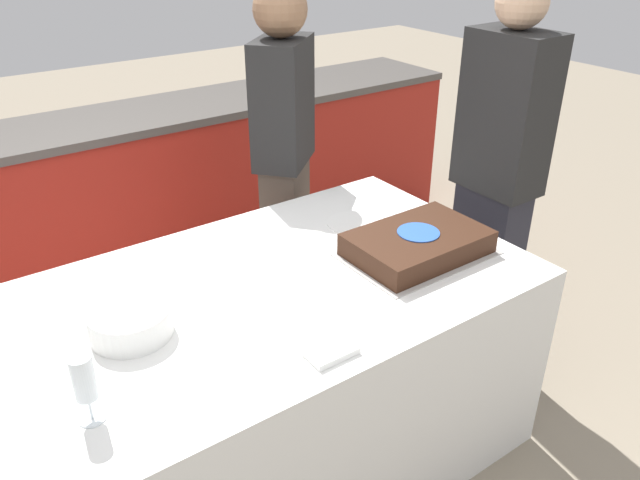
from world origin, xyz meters
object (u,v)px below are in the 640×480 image
person_seated_right (496,183)px  person_cutting_cake (284,161)px  plate_stack (130,322)px  wine_glass (84,380)px  cake (417,244)px

person_seated_right → person_cutting_cake: bearing=-142.9°
person_cutting_cake → plate_stack: bearing=-5.2°
wine_glass → person_cutting_cake: size_ratio=0.12×
wine_glass → plate_stack: bearing=53.6°
plate_stack → person_seated_right: bearing=-0.0°
wine_glass → cake: bearing=6.7°
plate_stack → person_seated_right: person_seated_right is taller
cake → person_cutting_cake: bearing=90.0°
person_cutting_cake → person_seated_right: person_seated_right is taller
person_cutting_cake → cake: bearing=48.3°
cake → person_seated_right: 0.57m
plate_stack → wine_glass: bearing=-126.4°
person_seated_right → wine_glass: bearing=-81.2°
plate_stack → person_cutting_cake: size_ratio=0.15×
wine_glass → person_seated_right: bearing=8.8°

